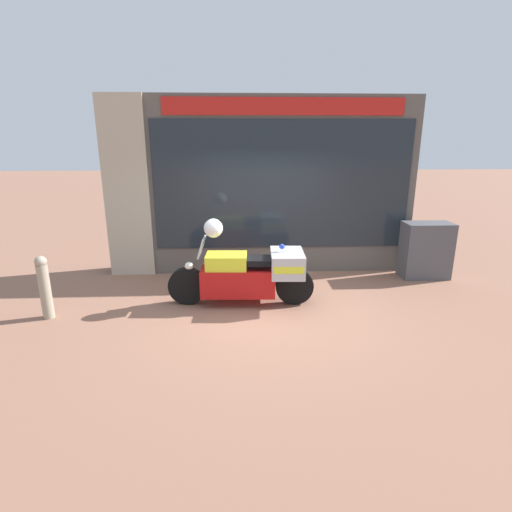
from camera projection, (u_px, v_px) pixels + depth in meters
name	position (u px, v px, depth m)	size (l,w,h in m)	color
ground_plane	(268.00, 307.00, 6.65)	(60.00, 60.00, 0.00)	#8E604C
shop_building	(242.00, 187.00, 8.04)	(6.19, 0.55, 3.50)	#56514C
window_display	(278.00, 249.00, 8.48)	(4.86, 0.30, 1.79)	slate
paramedic_motorcycle	(251.00, 274.00, 6.64)	(2.44, 0.81, 1.15)	black
utility_cabinet	(426.00, 250.00, 7.94)	(0.93, 0.51, 1.11)	#4C4C51
white_helmet	(213.00, 228.00, 6.42)	(0.31, 0.31, 0.31)	white
street_bollard	(45.00, 286.00, 6.10)	(0.18, 0.18, 1.00)	gray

